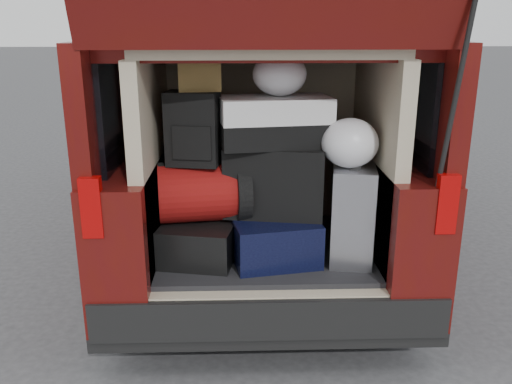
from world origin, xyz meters
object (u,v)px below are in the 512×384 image
black_soft_case (275,179)px  backpack (193,129)px  twotone_duffel (275,121)px  silver_roller (352,213)px  navy_hardshell (271,234)px  black_hardshell (203,236)px  red_duffel (204,192)px

black_soft_case → backpack: (-0.46, -0.04, 0.31)m
twotone_duffel → silver_roller: bearing=-20.7°
black_soft_case → navy_hardshell: bearing=-122.1°
black_hardshell → backpack: (-0.03, -0.03, 0.65)m
silver_roller → black_soft_case: size_ratio=1.00×
silver_roller → black_soft_case: black_soft_case is taller
silver_roller → red_duffel: (-0.84, 0.08, 0.11)m
red_duffel → backpack: backpack is taller
backpack → red_duffel: bearing=24.6°
red_duffel → backpack: 0.37m
black_hardshell → backpack: backpack is taller
twotone_duffel → navy_hardshell: bearing=-139.2°
silver_roller → black_soft_case: 0.48m
navy_hardshell → black_soft_case: (0.03, 0.03, 0.33)m
black_soft_case → backpack: bearing=-165.4°
silver_roller → twotone_duffel: (-0.44, 0.10, 0.51)m
navy_hardshell → twotone_duffel: (0.02, 0.02, 0.66)m
black_hardshell → black_soft_case: black_soft_case is taller
black_hardshell → backpack: 0.65m
silver_roller → twotone_duffel: bearing=177.0°
black_soft_case → backpack: size_ratio=1.38×
navy_hardshell → red_duffel: red_duffel is taller
black_soft_case → silver_roller: bearing=-4.6°
black_hardshell → twotone_duffel: twotone_duffel is taller
black_hardshell → red_duffel: 0.28m
red_duffel → twotone_duffel: twotone_duffel is taller
navy_hardshell → red_duffel: bearing=169.9°
twotone_duffel → red_duffel: bearing=175.5°
black_soft_case → twotone_duffel: (-0.01, -0.01, 0.34)m
navy_hardshell → red_duffel: 0.47m
navy_hardshell → twotone_duffel: bearing=38.3°
red_duffel → black_soft_case: bearing=-3.9°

